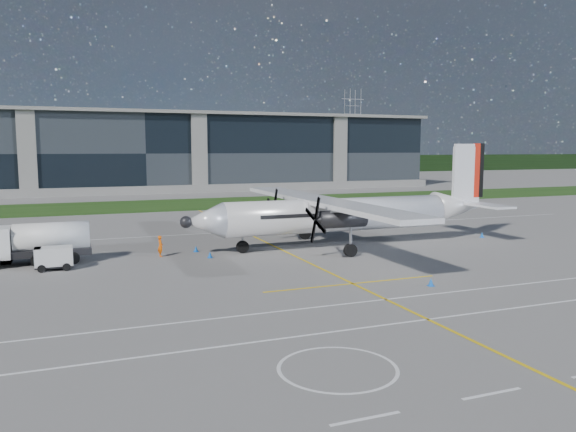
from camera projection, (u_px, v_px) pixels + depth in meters
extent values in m
plane|color=slate|center=(176.00, 211.00, 76.89)|extent=(400.00, 400.00, 0.00)
cube|color=#1A3E10|center=(166.00, 205.00, 84.29)|extent=(400.00, 18.00, 0.04)
cube|color=black|center=(140.00, 153.00, 112.98)|extent=(120.00, 20.00, 15.00)
cube|color=black|center=(117.00, 166.00, 169.02)|extent=(400.00, 6.00, 6.00)
cube|color=yellow|center=(269.00, 244.00, 50.23)|extent=(0.20, 70.00, 0.01)
cube|color=white|center=(375.00, 326.00, 26.95)|extent=(90.00, 0.15, 0.01)
imported|color=#F25907|center=(160.00, 245.00, 44.16)|extent=(0.63, 0.83, 1.92)
cone|color=blue|center=(210.00, 255.00, 43.74)|extent=(0.36, 0.36, 0.50)
cone|color=blue|center=(431.00, 282.00, 34.80)|extent=(0.36, 0.36, 0.50)
cone|color=blue|center=(259.00, 223.00, 62.47)|extent=(0.36, 0.36, 0.50)
cone|color=blue|center=(482.00, 235.00, 53.70)|extent=(0.36, 0.36, 0.50)
cone|color=blue|center=(196.00, 249.00, 46.31)|extent=(0.36, 0.36, 0.50)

